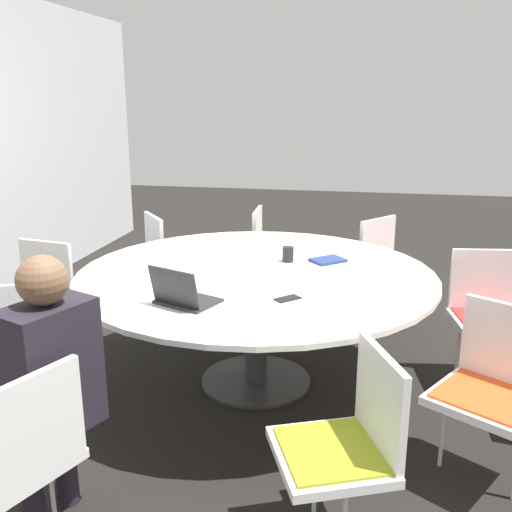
% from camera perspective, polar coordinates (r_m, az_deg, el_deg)
% --- Properties ---
extents(ground_plane, '(16.00, 16.00, 0.00)m').
position_cam_1_polar(ground_plane, '(3.80, 0.00, -12.43)').
color(ground_plane, black).
extents(conference_table, '(2.20, 2.20, 0.75)m').
position_cam_1_polar(conference_table, '(3.54, 0.00, -2.95)').
color(conference_table, '#333333').
rests_on(conference_table, ground_plane).
extents(chair_0, '(0.56, 0.55, 0.86)m').
position_cam_1_polar(chair_0, '(2.42, -22.91, -17.62)').
color(chair_0, white).
rests_on(chair_0, ground_plane).
extents(chair_1, '(0.57, 0.56, 0.86)m').
position_cam_1_polar(chair_1, '(2.35, 9.13, -17.45)').
color(chair_1, white).
rests_on(chair_1, ground_plane).
extents(chair_2, '(0.59, 0.60, 0.86)m').
position_cam_1_polar(chair_2, '(2.93, 22.51, -11.45)').
color(chair_2, white).
rests_on(chair_2, ground_plane).
extents(chair_3, '(0.48, 0.50, 0.86)m').
position_cam_1_polar(chair_3, '(3.88, 22.16, -4.81)').
color(chair_3, white).
rests_on(chair_3, ground_plane).
extents(chair_4, '(0.61, 0.60, 0.86)m').
position_cam_1_polar(chair_4, '(4.66, 13.17, -0.72)').
color(chair_4, white).
rests_on(chair_4, ground_plane).
extents(chair_5, '(0.46, 0.44, 0.86)m').
position_cam_1_polar(chair_5, '(4.98, 1.58, 0.72)').
color(chair_5, white).
rests_on(chair_5, ground_plane).
extents(chair_6, '(0.61, 0.60, 0.86)m').
position_cam_1_polar(chair_6, '(4.85, -8.63, 0.15)').
color(chair_6, white).
rests_on(chair_6, ground_plane).
extents(chair_7, '(0.49, 0.51, 0.86)m').
position_cam_1_polar(chair_7, '(4.27, -18.91, -2.69)').
color(chair_7, white).
rests_on(chair_7, ground_plane).
extents(chair_8, '(0.58, 0.58, 0.86)m').
position_cam_1_polar(chair_8, '(3.44, -23.84, -7.60)').
color(chair_8, white).
rests_on(chair_8, ground_plane).
extents(person_0, '(0.42, 0.34, 1.21)m').
position_cam_1_polar(person_0, '(2.50, -19.92, -11.03)').
color(person_0, '#231E28').
rests_on(person_0, ground_plane).
extents(laptop, '(0.34, 0.37, 0.21)m').
position_cam_1_polar(laptop, '(2.97, -7.37, -3.92)').
color(laptop, '#232326').
rests_on(laptop, conference_table).
extents(spiral_notebook, '(0.25, 0.26, 0.02)m').
position_cam_1_polar(spiral_notebook, '(3.75, 7.19, -0.42)').
color(spiral_notebook, navy).
rests_on(spiral_notebook, conference_table).
extents(coffee_cup, '(0.07, 0.07, 0.10)m').
position_cam_1_polar(coffee_cup, '(3.72, 3.22, 0.17)').
color(coffee_cup, black).
rests_on(coffee_cup, conference_table).
extents(cell_phone, '(0.15, 0.15, 0.01)m').
position_cam_1_polar(cell_phone, '(3.04, 3.16, -4.28)').
color(cell_phone, black).
rests_on(cell_phone, conference_table).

